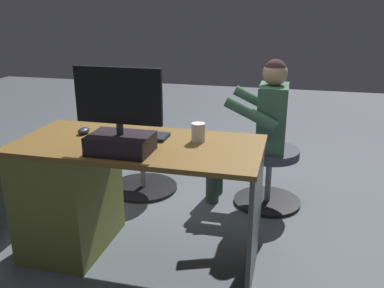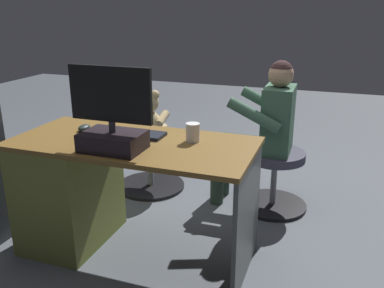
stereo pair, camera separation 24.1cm
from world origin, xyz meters
The scene contains 11 objects.
ground_plane centered at (0.00, 0.00, 0.00)m, with size 10.00×10.00×0.00m, color #535A62.
desk centered at (0.36, 0.45, 0.38)m, with size 1.38×0.65×0.71m.
monitor centered at (0.03, 0.62, 0.85)m, with size 0.46×0.23×0.44m.
keyboard centered at (0.07, 0.35, 0.72)m, with size 0.42×0.14×0.02m, color black.
computer_mouse centered at (0.37, 0.36, 0.73)m, with size 0.06×0.10×0.04m, color #202A2C.
cup centered at (-0.32, 0.34, 0.77)m, with size 0.08×0.08×0.10m, color white.
tv_remote centered at (0.25, 0.45, 0.72)m, with size 0.04×0.15×0.02m, color black.
office_chair_teddy centered at (0.32, -0.43, 0.24)m, with size 0.55×0.55×0.44m.
teddy_bear centered at (0.32, -0.45, 0.61)m, with size 0.27×0.27×0.38m.
visitor_chair centered at (-0.69, -0.42, 0.26)m, with size 0.50×0.50×0.44m.
person centered at (-0.59, -0.42, 0.63)m, with size 0.56×0.48×1.09m.
Camera 1 is at (-0.82, 2.49, 1.45)m, focal length 38.75 mm.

